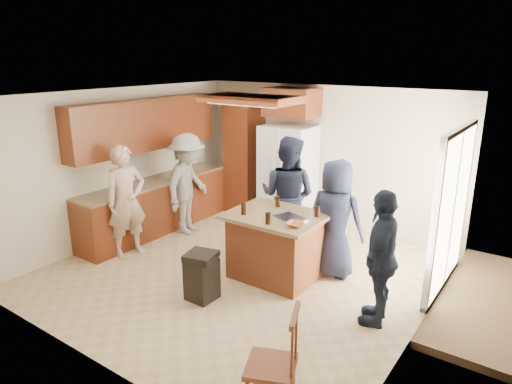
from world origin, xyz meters
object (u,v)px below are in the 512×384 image
Objects in this scene: person_behind_left at (288,196)px; person_counter at (188,184)px; person_behind_right at (335,219)px; spindle_chair at (274,367)px; kitchen_island at (275,245)px; trash_bin at (202,276)px; refrigerator at (288,175)px; person_side_right at (381,258)px; person_front_left at (126,201)px.

person_behind_left reaches higher than person_counter.
spindle_chair is (0.73, -2.68, -0.38)m from person_behind_right.
spindle_chair is (1.36, -2.15, -0.02)m from kitchen_island.
person_counter is at bearing 136.87° from trash_bin.
person_behind_right is at bearing 155.67° from person_behind_left.
refrigerator reaches higher than kitchen_island.
kitchen_island is (2.16, -0.56, -0.40)m from person_counter.
person_behind_right is 0.93× the size of refrigerator.
spindle_chair is at bearing -60.14° from refrigerator.
spindle_chair is at bearing -18.40° from person_side_right.
kitchen_island is 1.29× the size of spindle_chair.
person_front_left is at bearing -95.76° from person_side_right.
person_behind_right reaches higher than person_side_right.
person_behind_left is 1.97m from trash_bin.
kitchen_island is (-1.58, 0.26, -0.33)m from person_side_right.
person_behind_right is at bearing 40.10° from kitchen_island.
person_behind_right reaches higher than kitchen_island.
person_front_left is 3.95m from spindle_chair.
person_front_left is 1.74× the size of spindle_chair.
person_side_right is 3.44m from refrigerator.
person_behind_left is at bearing 110.85° from kitchen_island.
person_side_right is 1.93m from spindle_chair.
person_side_right is 2.56× the size of trash_bin.
person_counter is at bearing 0.66° from person_behind_left.
person_counter is 1.83m from refrigerator.
trash_bin is at bearing -87.23° from person_front_left.
refrigerator is 4.80m from spindle_chair.
spindle_chair is at bearing -31.47° from trash_bin.
person_behind_right is 1.24m from person_side_right.
person_front_left is 2.94m from refrigerator.
refrigerator is at bearing -43.20° from person_behind_right.
person_counter reaches higher than person_behind_right.
person_front_left is at bearing 159.79° from person_counter.
person_front_left is at bearing 168.11° from trash_bin.
person_front_left is 0.99× the size of person_counter.
refrigerator reaches higher than trash_bin.
person_front_left is 1.35× the size of kitchen_island.
person_behind_right reaches higher than spindle_chair.
person_behind_right is 1.31× the size of kitchen_island.
trash_bin is at bearing 148.53° from spindle_chair.
person_behind_right is 2.79m from person_counter.
person_side_right is at bearing 21.31° from trash_bin.
person_behind_right is 1.97m from trash_bin.
person_behind_left reaches higher than person_front_left.
trash_bin is (-1.07, -1.58, -0.52)m from person_behind_right.
kitchen_island is 2.03× the size of trash_bin.
person_behind_left reaches higher than spindle_chair.
person_counter reaches higher than person_side_right.
person_behind_left is 1.37m from refrigerator.
refrigerator reaches higher than spindle_chair.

